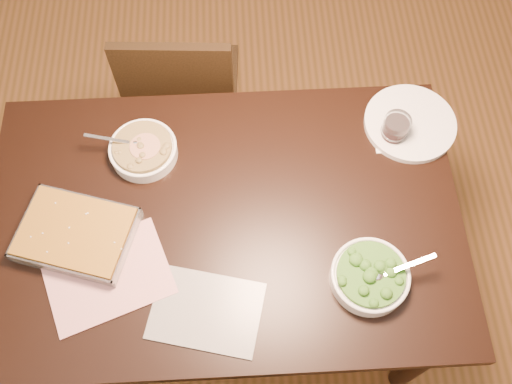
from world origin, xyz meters
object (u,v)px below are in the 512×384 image
(broccoli_bowl, at_px, (370,276))
(baking_dish, at_px, (76,234))
(stew_bowl, at_px, (143,150))
(chair_far, at_px, (184,92))
(dinner_plate, at_px, (410,123))
(wine_tumbler, at_px, (395,128))
(table, at_px, (225,230))

(broccoli_bowl, height_order, baking_dish, broccoli_bowl)
(stew_bowl, xyz_separation_m, chair_far, (0.09, 0.44, -0.30))
(stew_bowl, relative_size, dinner_plate, 0.80)
(broccoli_bowl, height_order, wine_tumbler, wine_tumbler)
(baking_dish, bearing_deg, wine_tumbler, 34.34)
(broccoli_bowl, relative_size, chair_far, 0.29)
(table, xyz_separation_m, stew_bowl, (-0.24, 0.23, 0.12))
(baking_dish, relative_size, dinner_plate, 1.28)
(table, bearing_deg, chair_far, 102.86)
(stew_bowl, distance_m, wine_tumbler, 0.78)
(stew_bowl, height_order, chair_far, chair_far)
(dinner_plate, bearing_deg, wine_tumbler, -145.49)
(table, bearing_deg, stew_bowl, 136.39)
(table, relative_size, dinner_plate, 4.82)
(baking_dish, distance_m, chair_far, 0.81)
(broccoli_bowl, xyz_separation_m, dinner_plate, (0.20, 0.50, -0.02))
(broccoli_bowl, relative_size, baking_dish, 0.66)
(dinner_plate, bearing_deg, baking_dish, -161.74)
(broccoli_bowl, xyz_separation_m, wine_tumbler, (0.14, 0.46, 0.02))
(table, distance_m, baking_dish, 0.44)
(dinner_plate, bearing_deg, broccoli_bowl, -111.98)
(broccoli_bowl, distance_m, chair_far, 1.07)
(baking_dish, height_order, dinner_plate, baking_dish)
(chair_far, bearing_deg, broccoli_bowl, 125.82)
(stew_bowl, relative_size, broccoli_bowl, 0.94)
(wine_tumbler, bearing_deg, dinner_plate, 34.51)
(dinner_plate, xyz_separation_m, chair_far, (-0.75, 0.37, -0.28))
(table, xyz_separation_m, chair_far, (-0.15, 0.66, -0.17))
(stew_bowl, distance_m, broccoli_bowl, 0.77)
(table, xyz_separation_m, dinner_plate, (0.60, 0.29, 0.11))
(stew_bowl, xyz_separation_m, wine_tumbler, (0.78, 0.02, 0.02))
(baking_dish, bearing_deg, broccoli_bowl, 5.69)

